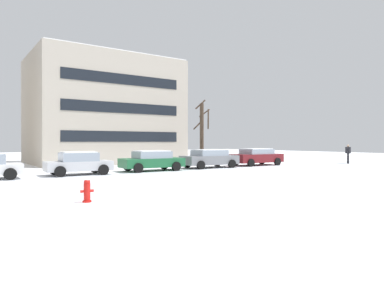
% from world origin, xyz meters
% --- Properties ---
extents(ground_plane, '(120.00, 120.00, 0.00)m').
position_xyz_m(ground_plane, '(0.00, 0.00, 0.00)').
color(ground_plane, white).
extents(road_surface, '(80.00, 8.80, 0.00)m').
position_xyz_m(road_surface, '(0.00, 3.40, 0.00)').
color(road_surface, silver).
rests_on(road_surface, ground).
extents(fire_hydrant, '(0.44, 0.30, 0.81)m').
position_xyz_m(fire_hydrant, '(1.18, -1.55, 0.40)').
color(fire_hydrant, red).
rests_on(fire_hydrant, ground).
extents(parked_car_silver, '(3.94, 2.15, 1.41)m').
position_xyz_m(parked_car_silver, '(3.84, 8.31, 0.72)').
color(parked_car_silver, silver).
rests_on(parked_car_silver, ground).
extents(parked_car_green, '(4.42, 2.21, 1.41)m').
position_xyz_m(parked_car_green, '(8.88, 8.31, 0.72)').
color(parked_car_green, '#1E6038').
rests_on(parked_car_green, ground).
extents(parked_car_gray, '(4.51, 2.33, 1.43)m').
position_xyz_m(parked_car_gray, '(13.92, 8.35, 0.74)').
color(parked_car_gray, slate).
rests_on(parked_car_gray, ground).
extents(parked_car_maroon, '(4.67, 2.32, 1.44)m').
position_xyz_m(parked_car_maroon, '(18.96, 8.31, 0.75)').
color(parked_car_maroon, maroon).
rests_on(parked_car_maroon, ground).
extents(pedestrian_crossing, '(0.40, 0.42, 1.75)m').
position_xyz_m(pedestrian_crossing, '(27.69, 5.25, 1.03)').
color(pedestrian_crossing, black).
rests_on(pedestrian_crossing, ground).
extents(tree_far_right, '(1.42, 1.58, 5.74)m').
position_xyz_m(tree_far_right, '(15.40, 11.37, 2.86)').
color(tree_far_right, '#423326').
rests_on(tree_far_right, ground).
extents(building_far_right, '(13.27, 9.78, 9.97)m').
position_xyz_m(building_far_right, '(9.73, 19.86, 4.98)').
color(building_far_right, '#B2A899').
rests_on(building_far_right, ground).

